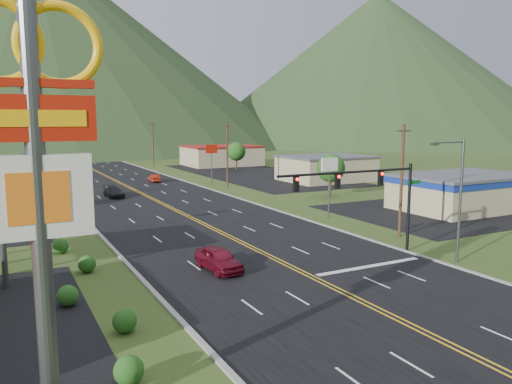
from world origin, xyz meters
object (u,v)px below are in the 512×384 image
streetlight_west (41,153)px  car_dark_mid (114,192)px  pylon_sign (36,155)px  car_red_far (154,178)px  traffic_signal (370,188)px  streetlight_east (458,193)px  car_red_near (219,259)px

streetlight_west → car_dark_mid: size_ratio=1.91×
pylon_sign → car_red_far: 69.04m
traffic_signal → car_dark_mid: 40.72m
car_red_far → streetlight_east: bearing=101.1°
car_red_near → car_dark_mid: size_ratio=1.00×
car_dark_mid → car_red_near: bearing=-95.7°
car_red_near → car_red_far: size_ratio=1.22×
pylon_sign → streetlight_east: 29.58m
streetlight_west → car_red_far: size_ratio=2.34×
car_dark_mid → car_red_far: bearing=50.3°
traffic_signal → pylon_sign: bearing=-152.9°
traffic_signal → car_red_near: (-11.34, 2.21, -4.53)m
streetlight_east → streetlight_west: (-22.86, 60.00, 0.00)m
streetlight_east → car_red_far: size_ratio=2.34×
traffic_signal → car_red_far: (-1.07, 52.73, -4.70)m
streetlight_east → streetlight_west: same height
car_red_near → traffic_signal: bearing=-15.0°
car_dark_mid → streetlight_east: bearing=-75.0°
streetlight_east → car_red_near: bearing=158.9°
pylon_sign → streetlight_east: size_ratio=1.56×
car_red_near → streetlight_east: bearing=-25.1°
pylon_sign → car_dark_mid: bearing=75.9°
pylon_sign → traffic_signal: 26.67m
pylon_sign → streetlight_east: (28.18, 8.00, -4.12)m
streetlight_east → car_red_near: size_ratio=1.92×
streetlight_east → traffic_signal: bearing=139.6°
pylon_sign → car_dark_mid: (12.80, 51.01, -8.62)m
pylon_sign → car_red_near: (12.14, 14.20, -8.50)m
streetlight_east → pylon_sign: bearing=-164.2°
pylon_sign → streetlight_west: pylon_sign is taller
traffic_signal → car_dark_mid: size_ratio=2.79×
streetlight_west → car_dark_mid: 19.10m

